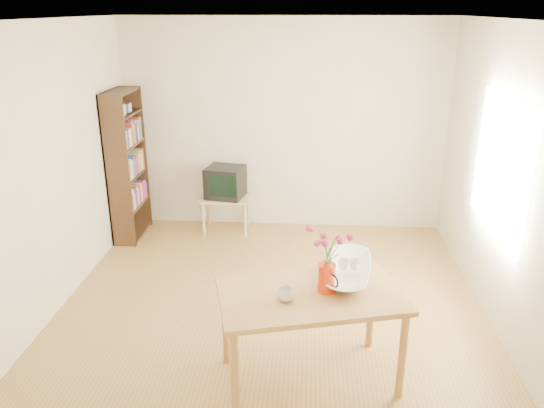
# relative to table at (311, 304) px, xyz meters

# --- Properties ---
(room) EXTENTS (4.50, 4.50, 4.50)m
(room) POSITION_rel_table_xyz_m (-0.34, 0.86, 0.64)
(room) COLOR olive
(room) RESTS_ON ground
(table) EXTENTS (1.47, 1.06, 0.75)m
(table) POSITION_rel_table_xyz_m (0.00, 0.00, 0.00)
(table) COLOR olive
(table) RESTS_ON ground
(tv_stand) EXTENTS (0.60, 0.45, 0.46)m
(tv_stand) POSITION_rel_table_xyz_m (-1.06, 2.82, -0.27)
(tv_stand) COLOR tan
(tv_stand) RESTS_ON ground
(bookshelf) EXTENTS (0.28, 0.70, 1.80)m
(bookshelf) POSITION_rel_table_xyz_m (-2.21, 2.60, 0.18)
(bookshelf) COLOR black
(bookshelf) RESTS_ON ground
(pitcher) EXTENTS (0.16, 0.19, 0.22)m
(pitcher) POSITION_rel_table_xyz_m (0.11, 0.05, 0.19)
(pitcher) COLOR red
(pitcher) RESTS_ON table
(flowers) EXTENTS (0.24, 0.24, 0.35)m
(flowers) POSITION_rel_table_xyz_m (0.11, 0.05, 0.46)
(flowers) COLOR #C42E6B
(flowers) RESTS_ON pitcher
(mug) EXTENTS (0.16, 0.16, 0.09)m
(mug) POSITION_rel_table_xyz_m (-0.18, -0.11, 0.14)
(mug) COLOR white
(mug) RESTS_ON table
(bowl) EXTENTS (0.58, 0.58, 0.48)m
(bowl) POSITION_rel_table_xyz_m (0.28, 0.30, 0.33)
(bowl) COLOR white
(bowl) RESTS_ON table
(teacup_a) EXTENTS (0.10, 0.10, 0.07)m
(teacup_a) POSITION_rel_table_xyz_m (0.24, 0.30, 0.28)
(teacup_a) COLOR white
(teacup_a) RESTS_ON bowl
(teacup_b) EXTENTS (0.08, 0.08, 0.07)m
(teacup_b) POSITION_rel_table_xyz_m (0.33, 0.32, 0.28)
(teacup_b) COLOR white
(teacup_b) RESTS_ON bowl
(television) EXTENTS (0.51, 0.48, 0.38)m
(television) POSITION_rel_table_xyz_m (-1.06, 2.84, -0.01)
(television) COLOR black
(television) RESTS_ON tv_stand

